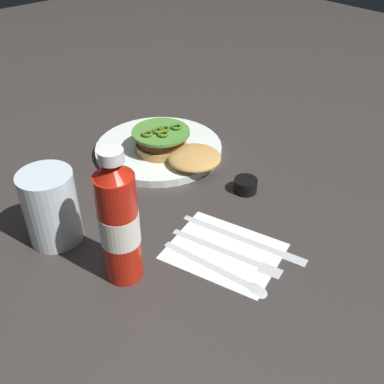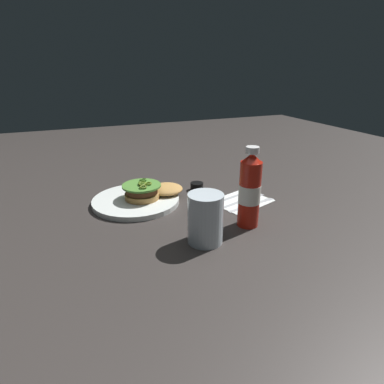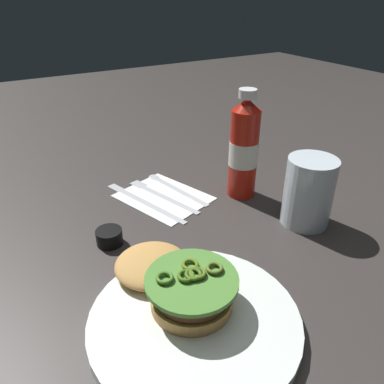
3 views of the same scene
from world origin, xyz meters
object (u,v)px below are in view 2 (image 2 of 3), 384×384
object	(u,v)px
ketchup_bottle	(250,191)
napkin	(241,201)
condiment_cup	(197,186)
spoon_utensil	(258,202)
burger_sandwich	(151,190)
water_glass	(205,219)
fork_utensil	(246,199)
butter_knife	(238,194)
dinner_plate	(136,201)

from	to	relation	value
ketchup_bottle	napkin	xyz separation A→B (m)	(0.07, 0.15, -0.10)
condiment_cup	spoon_utensil	bearing A→B (deg)	-53.56
burger_sandwich	condiment_cup	world-z (taller)	burger_sandwich
spoon_utensil	condiment_cup	bearing A→B (deg)	126.44
water_glass	fork_utensil	size ratio (longest dim) A/B	0.66
ketchup_bottle	fork_utensil	size ratio (longest dim) A/B	1.14
water_glass	condiment_cup	xyz separation A→B (m)	(0.12, 0.33, -0.05)
water_glass	butter_knife	size ratio (longest dim) A/B	0.58
ketchup_bottle	fork_utensil	world-z (taller)	ketchup_bottle
dinner_plate	butter_knife	distance (m)	0.34
condiment_cup	spoon_utensil	size ratio (longest dim) A/B	0.24
dinner_plate	butter_knife	bearing A→B (deg)	-11.66
dinner_plate	burger_sandwich	world-z (taller)	burger_sandwich
ketchup_bottle	water_glass	world-z (taller)	ketchup_bottle
burger_sandwich	water_glass	bearing A→B (deg)	-80.12
ketchup_bottle	condiment_cup	xyz separation A→B (m)	(-0.02, 0.30, -0.09)
ketchup_bottle	butter_knife	world-z (taller)	ketchup_bottle
burger_sandwich	spoon_utensil	size ratio (longest dim) A/B	1.08
ketchup_bottle	butter_knife	xyz separation A→B (m)	(0.08, 0.19, -0.10)
dinner_plate	spoon_utensil	world-z (taller)	dinner_plate
water_glass	butter_knife	xyz separation A→B (m)	(0.23, 0.23, -0.06)
condiment_cup	butter_knife	xyz separation A→B (m)	(0.11, -0.10, -0.01)
dinner_plate	condiment_cup	distance (m)	0.23
spoon_utensil	fork_utensil	size ratio (longest dim) A/B	0.97
burger_sandwich	spoon_utensil	world-z (taller)	burger_sandwich
dinner_plate	condiment_cup	size ratio (longest dim) A/B	6.10
napkin	butter_knife	size ratio (longest dim) A/B	0.80
dinner_plate	fork_utensil	distance (m)	0.35
napkin	condiment_cup	bearing A→B (deg)	121.88
water_glass	fork_utensil	distance (m)	0.31
ketchup_bottle	condiment_cup	size ratio (longest dim) A/B	4.91
condiment_cup	napkin	bearing A→B (deg)	-58.12
butter_knife	condiment_cup	bearing A→B (deg)	136.15
ketchup_bottle	butter_knife	distance (m)	0.23
fork_utensil	water_glass	bearing A→B (deg)	-140.73
napkin	fork_utensil	bearing A→B (deg)	17.47
spoon_utensil	burger_sandwich	bearing A→B (deg)	154.37
burger_sandwich	spoon_utensil	distance (m)	0.34
burger_sandwich	fork_utensil	size ratio (longest dim) A/B	1.05
napkin	butter_knife	bearing A→B (deg)	74.41
fork_utensil	condiment_cup	bearing A→B (deg)	127.76
fork_utensil	napkin	bearing A→B (deg)	-162.53
burger_sandwich	water_glass	world-z (taller)	water_glass
burger_sandwich	napkin	size ratio (longest dim) A/B	1.15
condiment_cup	napkin	xyz separation A→B (m)	(0.09, -0.15, -0.01)
water_glass	condiment_cup	distance (m)	0.36
fork_utensil	butter_knife	world-z (taller)	same
napkin	dinner_plate	bearing A→B (deg)	159.97
spoon_utensil	fork_utensil	world-z (taller)	same
burger_sandwich	fork_utensil	distance (m)	0.31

